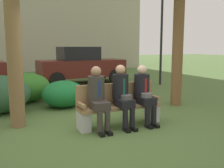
{
  "coord_description": "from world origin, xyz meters",
  "views": [
    {
      "loc": [
        -2.01,
        -4.69,
        1.68
      ],
      "look_at": [
        0.36,
        0.39,
        0.85
      ],
      "focal_mm": 40.35,
      "sensor_mm": 36.0,
      "label": 1
    }
  ],
  "objects_px": {
    "seated_man_left": "(98,95)",
    "seated_man_right": "(144,91)",
    "seated_man_middle": "(122,93)",
    "street_lamp": "(162,30)",
    "shrub_mid_lawn": "(27,87)",
    "park_bench": "(119,106)",
    "parked_car_far": "(81,65)",
    "shrub_far_lawn": "(64,94)"
  },
  "relations": [
    {
      "from": "seated_man_middle",
      "to": "shrub_mid_lawn",
      "type": "bearing_deg",
      "value": 114.56
    },
    {
      "from": "shrub_far_lawn",
      "to": "street_lamp",
      "type": "bearing_deg",
      "value": 25.44
    },
    {
      "from": "seated_man_right",
      "to": "shrub_far_lawn",
      "type": "bearing_deg",
      "value": 118.65
    },
    {
      "from": "shrub_mid_lawn",
      "to": "shrub_far_lawn",
      "type": "xyz_separation_m",
      "value": [
        0.86,
        -1.16,
        -0.07
      ]
    },
    {
      "from": "park_bench",
      "to": "street_lamp",
      "type": "height_order",
      "value": "street_lamp"
    },
    {
      "from": "parked_car_far",
      "to": "park_bench",
      "type": "bearing_deg",
      "value": -100.94
    },
    {
      "from": "seated_man_right",
      "to": "shrub_mid_lawn",
      "type": "relative_size",
      "value": 0.9
    },
    {
      "from": "park_bench",
      "to": "seated_man_middle",
      "type": "xyz_separation_m",
      "value": [
        0.02,
        -0.13,
        0.31
      ]
    },
    {
      "from": "shrub_far_lawn",
      "to": "street_lamp",
      "type": "height_order",
      "value": "street_lamp"
    },
    {
      "from": "seated_man_middle",
      "to": "shrub_mid_lawn",
      "type": "height_order",
      "value": "seated_man_middle"
    },
    {
      "from": "seated_man_right",
      "to": "shrub_mid_lawn",
      "type": "height_order",
      "value": "seated_man_right"
    },
    {
      "from": "shrub_mid_lawn",
      "to": "shrub_far_lawn",
      "type": "bearing_deg",
      "value": -53.57
    },
    {
      "from": "seated_man_middle",
      "to": "parked_car_far",
      "type": "bearing_deg",
      "value": 79.46
    },
    {
      "from": "seated_man_right",
      "to": "shrub_mid_lawn",
      "type": "distance_m",
      "value": 3.99
    },
    {
      "from": "seated_man_middle",
      "to": "street_lamp",
      "type": "distance_m",
      "value": 6.53
    },
    {
      "from": "seated_man_left",
      "to": "seated_man_right",
      "type": "height_order",
      "value": "seated_man_left"
    },
    {
      "from": "seated_man_middle",
      "to": "shrub_far_lawn",
      "type": "relative_size",
      "value": 1.09
    },
    {
      "from": "park_bench",
      "to": "shrub_far_lawn",
      "type": "xyz_separation_m",
      "value": [
        -0.68,
        2.11,
        -0.04
      ]
    },
    {
      "from": "park_bench",
      "to": "street_lamp",
      "type": "relative_size",
      "value": 0.46
    },
    {
      "from": "seated_man_middle",
      "to": "seated_man_right",
      "type": "xyz_separation_m",
      "value": [
        0.53,
        -0.0,
        -0.01
      ]
    },
    {
      "from": "park_bench",
      "to": "seated_man_left",
      "type": "distance_m",
      "value": 0.63
    },
    {
      "from": "seated_man_right",
      "to": "street_lamp",
      "type": "xyz_separation_m",
      "value": [
        3.77,
        4.62,
        1.69
      ]
    },
    {
      "from": "seated_man_right",
      "to": "seated_man_middle",
      "type": "bearing_deg",
      "value": 179.76
    },
    {
      "from": "parked_car_far",
      "to": "shrub_far_lawn",
      "type": "bearing_deg",
      "value": -114.0
    },
    {
      "from": "seated_man_left",
      "to": "street_lamp",
      "type": "distance_m",
      "value": 6.9
    },
    {
      "from": "park_bench",
      "to": "street_lamp",
      "type": "distance_m",
      "value": 6.54
    },
    {
      "from": "seated_man_middle",
      "to": "parked_car_far",
      "type": "distance_m",
      "value": 6.65
    },
    {
      "from": "seated_man_middle",
      "to": "street_lamp",
      "type": "xyz_separation_m",
      "value": [
        4.3,
        4.62,
        1.68
      ]
    },
    {
      "from": "seated_man_middle",
      "to": "shrub_mid_lawn",
      "type": "xyz_separation_m",
      "value": [
        -1.55,
        3.4,
        -0.28
      ]
    },
    {
      "from": "seated_man_middle",
      "to": "seated_man_left",
      "type": "bearing_deg",
      "value": 179.53
    },
    {
      "from": "park_bench",
      "to": "seated_man_right",
      "type": "xyz_separation_m",
      "value": [
        0.55,
        -0.13,
        0.3
      ]
    },
    {
      "from": "shrub_far_lawn",
      "to": "seated_man_right",
      "type": "bearing_deg",
      "value": -61.35
    },
    {
      "from": "park_bench",
      "to": "seated_man_left",
      "type": "xyz_separation_m",
      "value": [
        -0.53,
        -0.13,
        0.31
      ]
    },
    {
      "from": "parked_car_far",
      "to": "street_lamp",
      "type": "xyz_separation_m",
      "value": [
        3.08,
        -1.92,
        1.57
      ]
    },
    {
      "from": "seated_man_left",
      "to": "street_lamp",
      "type": "height_order",
      "value": "street_lamp"
    },
    {
      "from": "street_lamp",
      "to": "seated_man_left",
      "type": "bearing_deg",
      "value": -136.48
    },
    {
      "from": "seated_man_middle",
      "to": "seated_man_right",
      "type": "distance_m",
      "value": 0.53
    },
    {
      "from": "park_bench",
      "to": "street_lamp",
      "type": "bearing_deg",
      "value": 46.06
    },
    {
      "from": "shrub_far_lawn",
      "to": "parked_car_far",
      "type": "xyz_separation_m",
      "value": [
        1.91,
        4.3,
        0.46
      ]
    },
    {
      "from": "parked_car_far",
      "to": "street_lamp",
      "type": "relative_size",
      "value": 1.0
    },
    {
      "from": "park_bench",
      "to": "seated_man_left",
      "type": "bearing_deg",
      "value": -166.78
    },
    {
      "from": "seated_man_right",
      "to": "street_lamp",
      "type": "distance_m",
      "value": 6.2
    }
  ]
}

